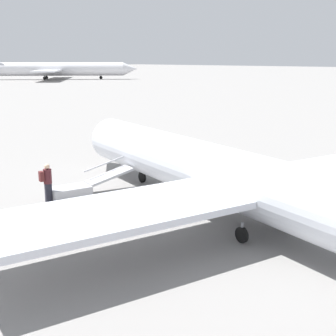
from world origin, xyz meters
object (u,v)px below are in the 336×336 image
boarding_stairs (78,189)px  passenger (47,180)px  airplane_far_left (55,69)px  airplane_main (242,181)px

boarding_stairs → passenger: (0.29, 1.47, 0.65)m
boarding_stairs → passenger: 1.63m
airplane_far_left → boarding_stairs: 121.13m
airplane_main → passenger: airplane_main is taller
airplane_far_left → passenger: (-98.53, 71.46, -1.98)m
airplane_far_left → passenger: size_ratio=21.60×
boarding_stairs → airplane_far_left: bearing=71.2°
boarding_stairs → passenger: size_ratio=2.38×
airplane_far_left → boarding_stairs: airplane_far_left is taller
airplane_main → boarding_stairs: (7.83, 1.52, -1.43)m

